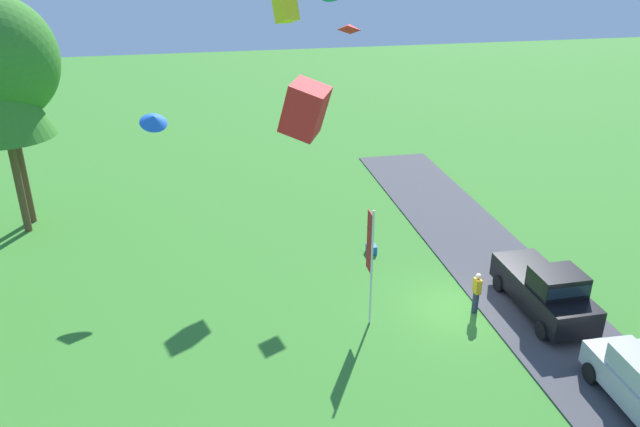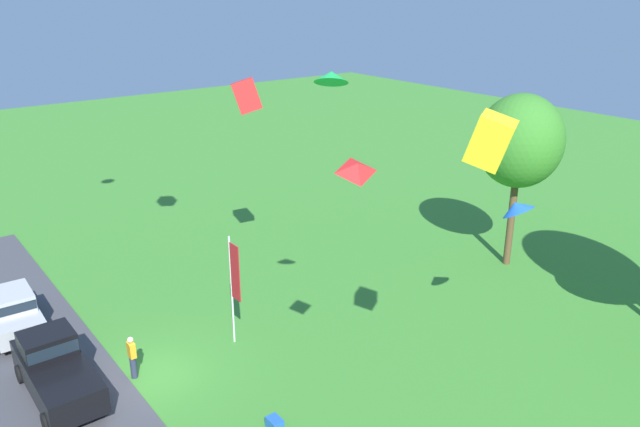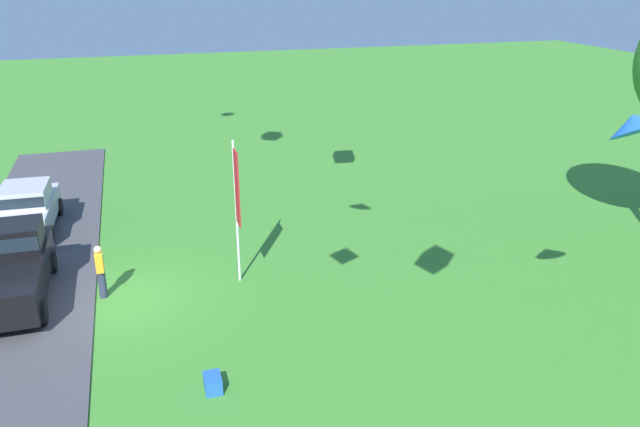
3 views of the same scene
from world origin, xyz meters
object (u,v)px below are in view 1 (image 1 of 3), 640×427
at_px(person_watching_sky, 476,293).
at_px(car_pickup_mid_row, 546,290).
at_px(flag_banner, 370,251).
at_px(cooler_box, 371,249).
at_px(kite_box_high_left, 305,109).
at_px(kite_delta_trailing_tail, 153,119).
at_px(kite_diamond_mid_center, 349,27).
at_px(kite_box_over_trees, 286,9).

bearing_deg(person_watching_sky, car_pickup_mid_row, -105.01).
height_order(flag_banner, cooler_box, flag_banner).
bearing_deg(car_pickup_mid_row, kite_box_high_left, 104.61).
bearing_deg(flag_banner, person_watching_sky, -94.64).
bearing_deg(kite_delta_trailing_tail, kite_box_high_left, -156.94).
distance_m(cooler_box, kite_diamond_mid_center, 10.04).
distance_m(car_pickup_mid_row, person_watching_sky, 2.61).
relative_size(kite_box_high_left, kite_delta_trailing_tail, 1.14).
bearing_deg(kite_diamond_mid_center, cooler_box, -173.97).
relative_size(car_pickup_mid_row, kite_box_over_trees, 4.29).
bearing_deg(flag_banner, cooler_box, -17.29).
bearing_deg(flag_banner, kite_diamond_mid_center, -8.28).
height_order(flag_banner, kite_diamond_mid_center, kite_diamond_mid_center).
xyz_separation_m(flag_banner, cooler_box, (5.21, -1.62, -2.75)).
bearing_deg(kite_box_over_trees, cooler_box, -150.63).
distance_m(person_watching_sky, kite_diamond_mid_center, 12.89).
relative_size(cooler_box, kite_box_over_trees, 0.48).
height_order(person_watching_sky, kite_box_high_left, kite_box_high_left).
distance_m(flag_banner, cooler_box, 6.11).
relative_size(flag_banner, cooler_box, 8.32).
distance_m(cooler_box, kite_box_high_left, 13.43).
xyz_separation_m(flag_banner, kite_box_high_left, (-3.54, 2.99, 6.32)).
distance_m(person_watching_sky, flag_banner, 4.69).
relative_size(person_watching_sky, cooler_box, 3.05).
xyz_separation_m(cooler_box, kite_delta_trailing_tail, (1.93, 9.17, 6.11)).
bearing_deg(kite_box_high_left, kite_diamond_mid_center, -19.22).
relative_size(flag_banner, kite_box_over_trees, 3.99).
xyz_separation_m(person_watching_sky, cooler_box, (5.55, 2.57, -0.68)).
relative_size(flag_banner, kite_delta_trailing_tail, 4.01).
relative_size(car_pickup_mid_row, cooler_box, 8.94).
distance_m(flag_banner, kite_delta_trailing_tail, 10.92).
bearing_deg(car_pickup_mid_row, person_watching_sky, 74.99).
height_order(flag_banner, kite_box_over_trees, kite_box_over_trees).
relative_size(kite_diamond_mid_center, kite_delta_trailing_tail, 0.66).
bearing_deg(kite_box_over_trees, kite_diamond_mid_center, -124.75).
xyz_separation_m(cooler_box, kite_diamond_mid_center, (3.44, 0.36, 9.42)).
bearing_deg(cooler_box, kite_diamond_mid_center, 6.03).
relative_size(car_pickup_mid_row, kite_diamond_mid_center, 6.52).
relative_size(person_watching_sky, kite_box_over_trees, 1.46).
bearing_deg(kite_delta_trailing_tail, car_pickup_mid_row, -119.79).
relative_size(cooler_box, kite_diamond_mid_center, 0.73).
bearing_deg(cooler_box, person_watching_sky, -155.13).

